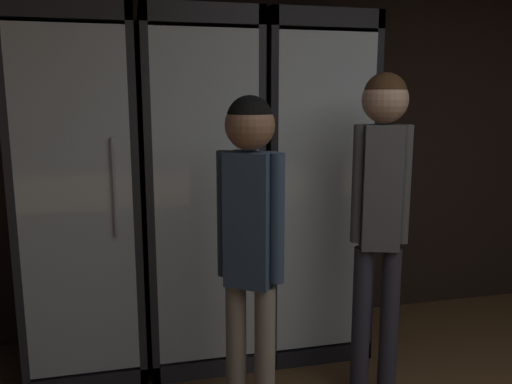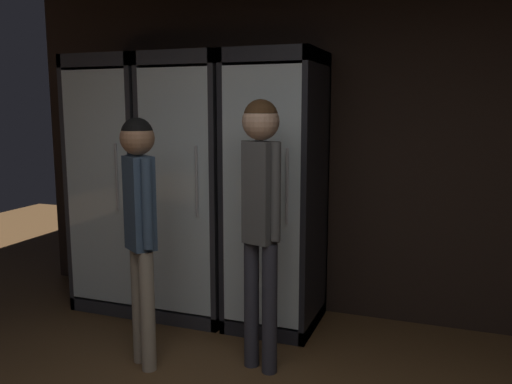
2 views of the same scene
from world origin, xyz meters
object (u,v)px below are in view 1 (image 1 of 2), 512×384
shopper_far (381,195)px  shopper_near (250,230)px  cooler_center (304,189)px  cooler_far_left (83,198)px  cooler_left (199,193)px

shopper_far → shopper_near: bearing=-163.2°
cooler_center → shopper_far: size_ratio=1.21×
cooler_far_left → shopper_near: size_ratio=1.29×
cooler_far_left → shopper_far: cooler_far_left is taller
shopper_near → shopper_far: bearing=16.8°
cooler_left → cooler_center: bearing=0.2°
cooler_far_left → cooler_left: size_ratio=1.00×
cooler_left → shopper_far: size_ratio=1.21×
cooler_left → shopper_near: 0.98m
cooler_far_left → cooler_left: (0.66, 0.00, 0.00)m
cooler_center → shopper_far: (0.14, -0.76, 0.10)m
cooler_far_left → cooler_center: 1.32m
cooler_center → shopper_near: bearing=-120.1°
shopper_near → cooler_far_left: bearing=127.7°
cooler_far_left → cooler_center: same height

